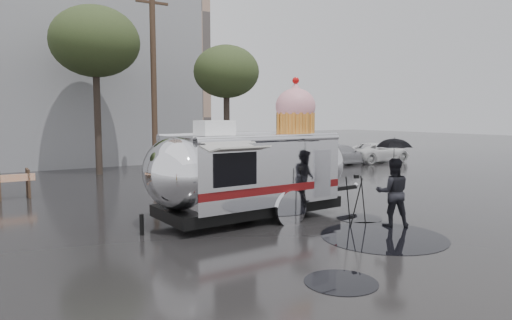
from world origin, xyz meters
TOP-DOWN VIEW (x-y plane):
  - ground at (0.00, 0.00)m, footprint 120.00×120.00m
  - puddles at (2.72, -0.43)m, footprint 5.08×4.69m
  - utility_pole at (2.50, 14.00)m, footprint 1.60×0.28m
  - tree_mid at (0.00, 15.00)m, footprint 4.20×4.20m
  - tree_right at (6.00, 13.00)m, footprint 3.36×3.36m
  - parked_cars at (11.78, 12.00)m, footprint 13.20×1.90m
  - airstream_trailer at (1.43, 2.96)m, footprint 7.58×3.12m
  - person_right at (4.00, 0.20)m, footprint 0.97×0.89m
  - umbrella_black at (4.00, 0.20)m, footprint 1.14×1.14m
  - tripod at (3.26, 0.78)m, footprint 0.53×0.55m

SIDE VIEW (x-z plane):
  - ground at x=0.00m, z-range 0.00..0.00m
  - puddles at x=2.72m, z-range 0.00..0.01m
  - parked_cars at x=11.78m, z-range -0.03..1.47m
  - tripod at x=3.26m, z-range 0.10..1.45m
  - person_right at x=4.00m, z-range 0.00..1.78m
  - airstream_trailer at x=1.43m, z-range -0.61..3.47m
  - umbrella_black at x=4.00m, z-range 0.77..3.10m
  - utility_pole at x=2.50m, z-range 0.12..9.12m
  - tree_right at x=6.00m, z-range 1.85..8.27m
  - tree_mid at x=0.00m, z-range 2.33..10.35m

